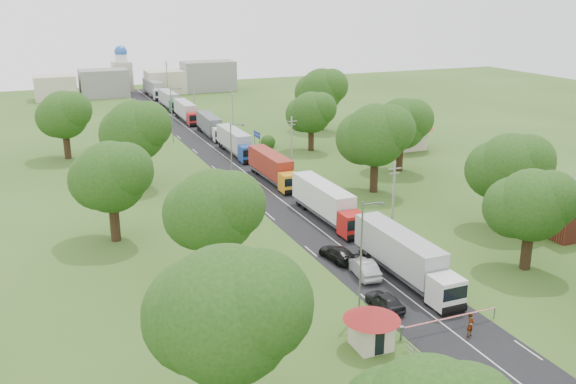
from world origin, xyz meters
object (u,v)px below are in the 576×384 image
boom_barrier (435,322)px  car_lane_mid (364,268)px  info_sign (257,138)px  car_lane_front (385,301)px  pedestrian_near (470,326)px  guard_booth (372,322)px  truck_0 (404,256)px

boom_barrier → car_lane_mid: bearing=90.6°
info_sign → car_lane_front: size_ratio=0.95×
boom_barrier → pedestrian_near: pedestrian_near is taller
car_lane_front → guard_booth: bearing=46.0°
guard_booth → info_sign: (12.40, 60.00, 0.84)m
guard_booth → pedestrian_near: (7.98, -1.61, -1.20)m
pedestrian_near → info_sign: bearing=62.2°
truck_0 → car_lane_front: (-4.75, -4.60, -1.53)m
car_lane_front → car_lane_mid: (1.53, 6.53, 0.09)m
car_lane_mid → truck_0: bearing=156.3°
truck_0 → car_lane_mid: (-3.22, 1.93, -1.44)m
guard_booth → car_lane_mid: guard_booth is taller
info_sign → pedestrian_near: (-4.42, -61.61, -2.04)m
info_sign → boom_barrier: bearing=-96.2°
guard_booth → pedestrian_near: guard_booth is taller
boom_barrier → truck_0: bearing=72.1°
info_sign → car_lane_front: 55.65m
car_lane_front → pedestrian_near: (3.78, -6.61, 0.23)m
boom_barrier → guard_booth: guard_booth is taller
info_sign → car_lane_mid: info_sign is taller
car_lane_front → pedestrian_near: pedestrian_near is taller
boom_barrier → guard_booth: (-5.84, -0.00, 1.27)m
truck_0 → car_lane_front: truck_0 is taller
car_lane_mid → boom_barrier: bearing=97.8°
boom_barrier → info_sign: 60.39m
info_sign → car_lane_front: info_sign is taller
car_lane_front → truck_0: bearing=-139.8°
truck_0 → pedestrian_near: (-0.97, -11.21, -1.30)m
truck_0 → car_lane_mid: truck_0 is taller
guard_booth → info_sign: size_ratio=1.07×
guard_booth → info_sign: bearing=78.3°
truck_0 → pedestrian_near: truck_0 is taller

